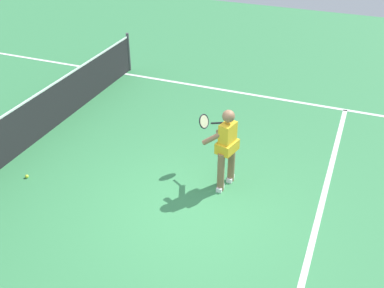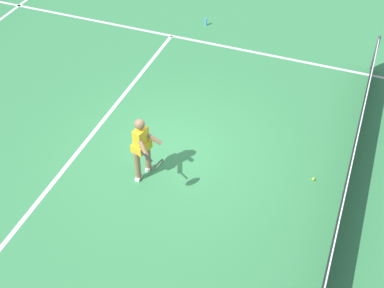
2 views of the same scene
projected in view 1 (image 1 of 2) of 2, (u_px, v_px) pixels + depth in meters
ground_plane at (189, 210)px, 8.02m from camera, size 26.46×26.46×0.00m
service_line_marking at (312, 242)px, 7.36m from camera, size 9.69×0.10×0.01m
sideline_right_marking at (260, 96)px, 11.86m from camera, size 0.10×18.35×0.01m
court_net at (1, 142)px, 8.97m from camera, size 10.37×0.08×1.08m
tennis_player at (226, 145)px, 8.22m from camera, size 0.93×0.89×1.55m
tennis_ball_near at (27, 176)px, 8.82m from camera, size 0.07×0.07×0.07m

